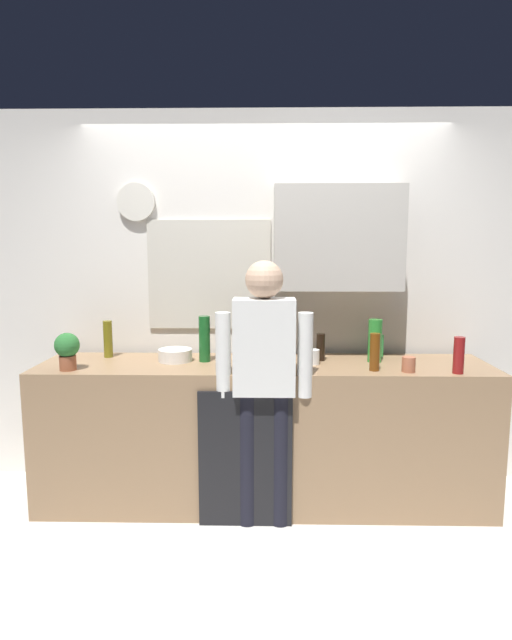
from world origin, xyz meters
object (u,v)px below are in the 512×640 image
bottle_clear_soda (375,341)px  cup_white_mug (313,357)px  cup_terracotta_mug (409,364)px  potted_plant (67,349)px  bottle_amber_beer (375,352)px  bottle_dark_sauce (321,347)px  dish_soap (379,345)px  bottle_red_vinegar (459,355)px  mixing_bowl (175,355)px  bottle_olive_oil (108,339)px  coffee_maker (258,338)px  bottle_green_wine (205,339)px  person_at_sink (264,372)px

bottle_clear_soda → cup_white_mug: bearing=-169.4°
bottle_clear_soda → cup_terracotta_mug: size_ratio=3.04×
bottle_clear_soda → potted_plant: 1.93m
bottle_amber_beer → potted_plant: (-1.87, -0.02, 0.02)m
bottle_dark_sauce → cup_white_mug: 0.13m
potted_plant → dish_soap: size_ratio=1.28×
cup_terracotta_mug → bottle_red_vinegar: bearing=-6.0°
bottle_dark_sauce → mixing_bowl: bottle_dark_sauce is taller
bottle_olive_oil → bottle_red_vinegar: bearing=-10.5°
bottle_clear_soda → bottle_dark_sauce: bearing=174.8°
cup_terracotta_mug → potted_plant: potted_plant is taller
coffee_maker → bottle_amber_beer: (0.71, -0.29, -0.03)m
coffee_maker → cup_white_mug: 0.39m
bottle_green_wine → bottle_clear_soda: 1.11m
cup_terracotta_mug → person_at_sink: 0.87m
bottle_clear_soda → bottle_green_wine: bearing=-179.5°
bottle_amber_beer → potted_plant: bearing=-179.3°
bottle_dark_sauce → bottle_clear_soda: bottle_clear_soda is taller
bottle_red_vinegar → mixing_bowl: size_ratio=1.00×
coffee_maker → bottle_olive_oil: (-1.02, 0.06, -0.02)m
cup_terracotta_mug → person_at_sink: size_ratio=0.06×
bottle_dark_sauce → bottle_green_wine: (-0.76, -0.04, 0.06)m
person_at_sink → bottle_green_wine: bearing=128.1°
mixing_bowl → bottle_olive_oil: bearing=166.6°
dish_soap → bottle_amber_beer: bearing=-105.8°
potted_plant → bottle_clear_soda: bearing=7.9°
bottle_olive_oil → potted_plant: bearing=-110.1°
bottle_olive_oil → bottle_amber_beer: (1.73, -0.35, -0.01)m
cup_white_mug → mixing_bowl: size_ratio=0.43×
bottle_clear_soda → mixing_bowl: 1.31m
dish_soap → person_at_sink: bearing=-146.1°
bottle_red_vinegar → mixing_bowl: 1.77m
bottle_clear_soda → bottle_amber_beer: bottle_clear_soda is taller
bottle_clear_soda → dish_soap: 0.19m
bottle_dark_sauce → dish_soap: same height
coffee_maker → mixing_bowl: size_ratio=1.50×
cup_terracotta_mug → mixing_bowl: bearing=169.7°
coffee_maker → bottle_red_vinegar: (1.20, -0.35, -0.04)m
cup_terracotta_mug → dish_soap: 0.45m
bottle_dark_sauce → cup_terracotta_mug: (0.50, -0.30, -0.04)m
person_at_sink → bottle_red_vinegar: bearing=-7.0°
dish_soap → person_at_sink: size_ratio=0.11×
bottle_olive_oil → dish_soap: (1.85, 0.06, -0.05)m
bottle_olive_oil → bottle_amber_beer: 1.77m
cup_terracotta_mug → potted_plant: 2.07m
potted_plant → bottle_olive_oil: bearing=69.9°
bottle_olive_oil → cup_terracotta_mug: (1.93, -0.38, -0.08)m
cup_white_mug → cup_terracotta_mug: (0.56, -0.19, -0.00)m
bottle_olive_oil → potted_plant: size_ratio=1.09×
bottle_dark_sauce → person_at_sink: person_at_sink is taller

